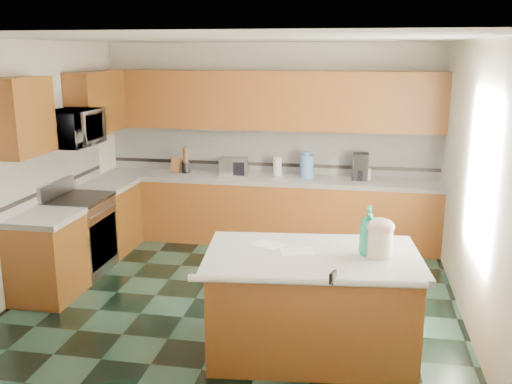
% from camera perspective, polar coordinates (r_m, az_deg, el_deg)
% --- Properties ---
extents(floor, '(4.60, 4.60, 0.00)m').
position_cam_1_polar(floor, '(6.16, -2.00, -10.89)').
color(floor, black).
rests_on(floor, ground).
extents(ceiling, '(4.60, 4.60, 0.00)m').
position_cam_1_polar(ceiling, '(5.59, -2.24, 15.11)').
color(ceiling, white).
rests_on(ceiling, ground).
extents(wall_back, '(4.60, 0.04, 2.70)m').
position_cam_1_polar(wall_back, '(7.96, 1.50, 5.02)').
color(wall_back, silver).
rests_on(wall_back, ground).
extents(wall_front, '(4.60, 0.04, 2.70)m').
position_cam_1_polar(wall_front, '(3.58, -10.17, -6.47)').
color(wall_front, silver).
rests_on(wall_front, ground).
extents(wall_left, '(0.04, 4.60, 2.70)m').
position_cam_1_polar(wall_left, '(6.61, -22.16, 2.14)').
color(wall_left, silver).
rests_on(wall_left, ground).
extents(wall_right, '(0.04, 4.60, 2.70)m').
position_cam_1_polar(wall_right, '(5.70, 21.31, 0.46)').
color(wall_right, silver).
rests_on(wall_right, ground).
extents(back_base_cab, '(4.60, 0.60, 0.86)m').
position_cam_1_polar(back_base_cab, '(7.85, 1.09, -1.98)').
color(back_base_cab, '#311D08').
rests_on(back_base_cab, ground).
extents(back_countertop, '(4.60, 0.64, 0.06)m').
position_cam_1_polar(back_countertop, '(7.74, 1.11, 1.29)').
color(back_countertop, white).
rests_on(back_countertop, back_base_cab).
extents(back_upper_cab, '(4.60, 0.33, 0.78)m').
position_cam_1_polar(back_upper_cab, '(7.71, 1.31, 9.15)').
color(back_upper_cab, '#311D08').
rests_on(back_upper_cab, wall_back).
extents(back_backsplash, '(4.60, 0.02, 0.63)m').
position_cam_1_polar(back_backsplash, '(7.95, 1.46, 4.17)').
color(back_backsplash, silver).
rests_on(back_backsplash, back_countertop).
extents(back_accent_band, '(4.60, 0.01, 0.05)m').
position_cam_1_polar(back_accent_band, '(7.98, 1.44, 2.78)').
color(back_accent_band, black).
rests_on(back_accent_band, back_countertop).
extents(left_base_cab_rear, '(0.60, 0.82, 0.86)m').
position_cam_1_polar(left_base_cab_rear, '(7.77, -14.51, -2.61)').
color(left_base_cab_rear, '#311D08').
rests_on(left_base_cab_rear, ground).
extents(left_counter_rear, '(0.64, 0.82, 0.06)m').
position_cam_1_polar(left_counter_rear, '(7.66, -14.72, 0.70)').
color(left_counter_rear, white).
rests_on(left_counter_rear, left_base_cab_rear).
extents(left_base_cab_front, '(0.60, 0.72, 0.86)m').
position_cam_1_polar(left_base_cab_front, '(6.49, -20.13, -6.33)').
color(left_base_cab_front, '#311D08').
rests_on(left_base_cab_front, ground).
extents(left_counter_front, '(0.64, 0.72, 0.06)m').
position_cam_1_polar(left_counter_front, '(6.35, -20.48, -2.43)').
color(left_counter_front, white).
rests_on(left_counter_front, left_base_cab_front).
extents(left_backsplash, '(0.02, 2.30, 0.63)m').
position_cam_1_polar(left_backsplash, '(7.08, -19.51, 2.14)').
color(left_backsplash, silver).
rests_on(left_backsplash, wall_left).
extents(left_accent_band, '(0.01, 2.30, 0.05)m').
position_cam_1_polar(left_accent_band, '(7.12, -19.34, 0.61)').
color(left_accent_band, black).
rests_on(left_accent_band, wall_left).
extents(left_upper_cab_rear, '(0.33, 1.09, 0.78)m').
position_cam_1_polar(left_upper_cab_rear, '(7.68, -15.70, 8.62)').
color(left_upper_cab_rear, '#311D08').
rests_on(left_upper_cab_rear, wall_left).
extents(left_upper_cab_front, '(0.33, 0.72, 0.78)m').
position_cam_1_polar(left_upper_cab_front, '(6.23, -22.38, 6.96)').
color(left_upper_cab_front, '#311D08').
rests_on(left_upper_cab_front, wall_left).
extents(range_body, '(0.60, 0.76, 0.88)m').
position_cam_1_polar(range_body, '(7.10, -17.16, -4.29)').
color(range_body, '#B7B7BC').
rests_on(range_body, ground).
extents(range_oven_door, '(0.02, 0.68, 0.55)m').
position_cam_1_polar(range_oven_door, '(6.98, -15.01, -4.78)').
color(range_oven_door, black).
rests_on(range_oven_door, range_body).
extents(range_cooktop, '(0.62, 0.78, 0.04)m').
position_cam_1_polar(range_cooktop, '(6.97, -17.43, -0.70)').
color(range_cooktop, black).
rests_on(range_cooktop, range_body).
extents(range_handle, '(0.02, 0.66, 0.02)m').
position_cam_1_polar(range_handle, '(6.86, -14.98, -1.80)').
color(range_handle, '#B7B7BC').
rests_on(range_handle, range_body).
extents(range_backguard, '(0.06, 0.76, 0.18)m').
position_cam_1_polar(range_backguard, '(7.07, -19.37, 0.35)').
color(range_backguard, '#B7B7BC').
rests_on(range_backguard, range_body).
extents(microwave, '(0.50, 0.73, 0.41)m').
position_cam_1_polar(microwave, '(6.82, -17.94, 6.09)').
color(microwave, '#B7B7BC').
rests_on(microwave, wall_left).
extents(island_base, '(1.80, 1.15, 0.86)m').
position_cam_1_polar(island_base, '(5.06, 5.55, -11.35)').
color(island_base, '#311D08').
rests_on(island_base, ground).
extents(island_top, '(1.91, 1.26, 0.06)m').
position_cam_1_polar(island_top, '(4.88, 5.67, -6.46)').
color(island_top, white).
rests_on(island_top, island_base).
extents(island_bullnose, '(1.80, 0.25, 0.06)m').
position_cam_1_polar(island_bullnose, '(4.38, 5.07, -8.89)').
color(island_bullnose, white).
rests_on(island_bullnose, island_base).
extents(treat_jar, '(0.27, 0.27, 0.22)m').
position_cam_1_polar(treat_jar, '(4.85, 12.25, -5.06)').
color(treat_jar, white).
rests_on(treat_jar, island_top).
extents(treat_jar_lid, '(0.23, 0.23, 0.15)m').
position_cam_1_polar(treat_jar_lid, '(4.80, 12.34, -3.40)').
color(treat_jar_lid, beige).
rests_on(treat_jar_lid, treat_jar).
extents(treat_jar_knob, '(0.08, 0.03, 0.03)m').
position_cam_1_polar(treat_jar_knob, '(4.79, 12.37, -2.83)').
color(treat_jar_knob, tan).
rests_on(treat_jar_knob, treat_jar_lid).
extents(treat_jar_knob_end_l, '(0.04, 0.04, 0.04)m').
position_cam_1_polar(treat_jar_knob_end_l, '(4.79, 11.91, -2.82)').
color(treat_jar_knob_end_l, tan).
rests_on(treat_jar_knob_end_l, treat_jar_lid).
extents(treat_jar_knob_end_r, '(0.04, 0.04, 0.04)m').
position_cam_1_polar(treat_jar_knob_end_r, '(4.79, 12.83, -2.85)').
color(treat_jar_knob_end_r, tan).
rests_on(treat_jar_knob_end_r, treat_jar_lid).
extents(soap_bottle_island, '(0.19, 0.19, 0.42)m').
position_cam_1_polar(soap_bottle_island, '(4.84, 11.20, -3.82)').
color(soap_bottle_island, teal).
rests_on(soap_bottle_island, island_top).
extents(paper_sheet_a, '(0.33, 0.28, 0.00)m').
position_cam_1_polar(paper_sheet_a, '(4.90, 4.15, -5.94)').
color(paper_sheet_a, white).
rests_on(paper_sheet_a, island_top).
extents(paper_sheet_b, '(0.32, 0.29, 0.00)m').
position_cam_1_polar(paper_sheet_b, '(5.06, 1.25, -5.26)').
color(paper_sheet_b, white).
rests_on(paper_sheet_b, island_top).
extents(clamp_body, '(0.06, 0.10, 0.09)m').
position_cam_1_polar(clamp_body, '(4.37, 7.71, -8.44)').
color(clamp_body, black).
rests_on(clamp_body, island_top).
extents(clamp_handle, '(0.02, 0.07, 0.02)m').
position_cam_1_polar(clamp_handle, '(4.33, 7.67, -8.97)').
color(clamp_handle, black).
rests_on(clamp_handle, island_top).
extents(knife_block, '(0.12, 0.16, 0.23)m').
position_cam_1_polar(knife_block, '(8.07, -7.99, 2.67)').
color(knife_block, '#472814').
rests_on(knife_block, back_countertop).
extents(utensil_crock, '(0.12, 0.12, 0.14)m').
position_cam_1_polar(utensil_crock, '(8.06, -7.03, 2.44)').
color(utensil_crock, black).
rests_on(utensil_crock, back_countertop).
extents(utensil_bundle, '(0.07, 0.07, 0.21)m').
position_cam_1_polar(utensil_bundle, '(8.03, -7.07, 3.68)').
color(utensil_bundle, '#472814').
rests_on(utensil_bundle, utensil_crock).
extents(toaster_oven, '(0.42, 0.32, 0.22)m').
position_cam_1_polar(toaster_oven, '(7.85, -2.24, 2.52)').
color(toaster_oven, '#B7B7BC').
rests_on(toaster_oven, back_countertop).
extents(toaster_oven_door, '(0.35, 0.01, 0.18)m').
position_cam_1_polar(toaster_oven_door, '(7.73, -2.44, 2.34)').
color(toaster_oven_door, black).
rests_on(toaster_oven_door, toaster_oven).
extents(paper_towel, '(0.12, 0.12, 0.26)m').
position_cam_1_polar(paper_towel, '(7.78, 2.15, 2.56)').
color(paper_towel, white).
rests_on(paper_towel, back_countertop).
extents(paper_towel_base, '(0.17, 0.17, 0.01)m').
position_cam_1_polar(paper_towel_base, '(7.81, 2.14, 1.68)').
color(paper_towel_base, '#B7B7BC').
rests_on(paper_towel_base, back_countertop).
extents(water_jug, '(0.19, 0.19, 0.31)m').
position_cam_1_polar(water_jug, '(7.69, 5.10, 2.58)').
color(water_jug, '#4C70AE').
rests_on(water_jug, back_countertop).
extents(water_jug_neck, '(0.09, 0.09, 0.04)m').
position_cam_1_polar(water_jug_neck, '(7.66, 5.13, 3.89)').
color(water_jug_neck, '#4C70AE').
rests_on(water_jug_neck, water_jug).
extents(coffee_maker, '(0.21, 0.23, 0.35)m').
position_cam_1_polar(coffee_maker, '(7.68, 10.40, 2.52)').
color(coffee_maker, black).
rests_on(coffee_maker, back_countertop).
extents(coffee_carafe, '(0.14, 0.14, 0.14)m').
position_cam_1_polar(coffee_carafe, '(7.65, 10.36, 1.69)').
color(coffee_carafe, black).
rests_on(coffee_carafe, back_countertop).
extents(soap_bottle_back, '(0.15, 0.15, 0.23)m').
position_cam_1_polar(soap_bottle_back, '(7.66, 10.88, 2.03)').
color(soap_bottle_back, white).
rests_on(soap_bottle_back, back_countertop).
extents(soap_back_cap, '(0.02, 0.02, 0.03)m').
position_cam_1_polar(soap_back_cap, '(7.64, 10.92, 3.00)').
color(soap_back_cap, red).
rests_on(soap_back_cap, soap_bottle_back).
extents(window_light_proxy, '(0.02, 1.40, 1.10)m').
position_cam_1_polar(window_light_proxy, '(5.47, 21.52, 1.52)').
color(window_light_proxy, white).
rests_on(window_light_proxy, wall_right).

